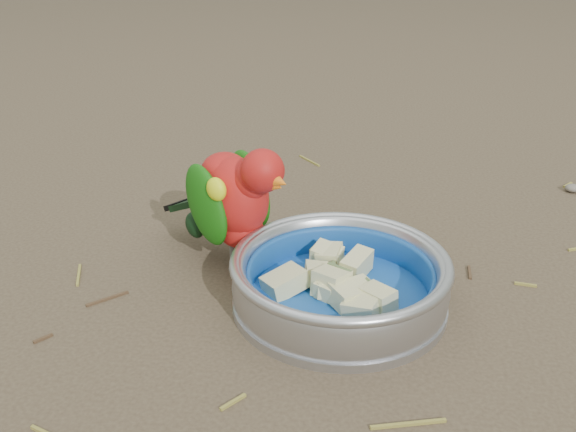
# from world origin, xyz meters

# --- Properties ---
(ground) EXTENTS (60.00, 60.00, 0.00)m
(ground) POSITION_xyz_m (0.00, 0.00, 0.00)
(ground) COLOR #4D3F2E
(food_bowl) EXTENTS (0.24, 0.24, 0.02)m
(food_bowl) POSITION_xyz_m (-0.03, -0.04, 0.01)
(food_bowl) COLOR #B2B2BA
(food_bowl) RESTS_ON ground
(bowl_wall) EXTENTS (0.24, 0.24, 0.04)m
(bowl_wall) POSITION_xyz_m (-0.03, -0.04, 0.04)
(bowl_wall) COLOR #B2B2BA
(bowl_wall) RESTS_ON food_bowl
(fruit_wedges) EXTENTS (0.14, 0.14, 0.03)m
(fruit_wedges) POSITION_xyz_m (-0.03, -0.04, 0.03)
(fruit_wedges) COLOR beige
(fruit_wedges) RESTS_ON food_bowl
(lory_parrot) EXTENTS (0.21, 0.19, 0.16)m
(lory_parrot) POSITION_xyz_m (-0.16, 0.04, 0.08)
(lory_parrot) COLOR #B11714
(lory_parrot) RESTS_ON ground
(ground_debris) EXTENTS (0.90, 0.80, 0.01)m
(ground_debris) POSITION_xyz_m (-0.02, 0.09, 0.00)
(ground_debris) COLOR olive
(ground_debris) RESTS_ON ground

